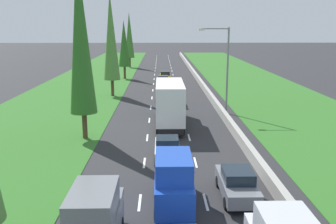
% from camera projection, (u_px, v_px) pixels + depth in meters
% --- Properties ---
extents(ground_plane, '(300.00, 300.00, 0.00)m').
position_uv_depth(ground_plane, '(164.00, 81.00, 64.11)').
color(ground_plane, '#28282B').
rests_on(ground_plane, ground).
extents(grass_verge_left, '(14.00, 140.00, 0.04)m').
position_uv_depth(grass_verge_left, '(89.00, 82.00, 63.87)').
color(grass_verge_left, '#2D6623').
rests_on(grass_verge_left, ground).
extents(grass_verge_right, '(14.00, 140.00, 0.04)m').
position_uv_depth(grass_verge_right, '(249.00, 81.00, 64.38)').
color(grass_verge_right, '#2D6623').
rests_on(grass_verge_right, ground).
extents(median_barrier, '(0.44, 120.00, 0.85)m').
position_uv_depth(median_barrier, '(198.00, 79.00, 64.13)').
color(median_barrier, '#9E9B93').
rests_on(median_barrier, ground).
extents(lane_markings, '(3.64, 116.00, 0.01)m').
position_uv_depth(lane_markings, '(164.00, 81.00, 64.11)').
color(lane_markings, white).
rests_on(lane_markings, ground).
extents(blue_van_centre_lane, '(1.96, 4.90, 2.82)m').
position_uv_depth(blue_van_centre_lane, '(173.00, 181.00, 19.52)').
color(blue_van_centre_lane, '#1E47B7').
rests_on(blue_van_centre_lane, ground).
extents(grey_sedan_right_lane, '(1.82, 4.50, 1.64)m').
position_uv_depth(grey_sedan_right_lane, '(237.00, 183.00, 20.64)').
color(grey_sedan_right_lane, slate).
rests_on(grey_sedan_right_lane, ground).
extents(white_hatchback_centre_lane, '(1.74, 3.90, 1.72)m').
position_uv_depth(white_hatchback_centre_lane, '(167.00, 149.00, 26.37)').
color(white_hatchback_centre_lane, white).
rests_on(white_hatchback_centre_lane, ground).
extents(white_box_truck_centre_lane, '(2.46, 9.40, 4.18)m').
position_uv_depth(white_box_truck_centre_lane, '(170.00, 103.00, 35.32)').
color(white_box_truck_centre_lane, black).
rests_on(white_box_truck_centre_lane, ground).
extents(silver_van_centre_lane, '(1.96, 4.90, 2.82)m').
position_uv_depth(silver_van_centre_lane, '(166.00, 92.00, 45.94)').
color(silver_van_centre_lane, silver).
rests_on(silver_van_centre_lane, ground).
extents(white_sedan_centre_lane, '(1.82, 4.50, 1.64)m').
position_uv_depth(white_sedan_centre_lane, '(165.00, 88.00, 52.47)').
color(white_sedan_centre_lane, white).
rests_on(white_sedan_centre_lane, ground).
extents(orange_hatchback_centre_lane, '(1.74, 3.90, 1.72)m').
position_uv_depth(orange_hatchback_centre_lane, '(163.00, 81.00, 58.48)').
color(orange_hatchback_centre_lane, orange).
rests_on(orange_hatchback_centre_lane, ground).
extents(grey_van_left_lane, '(1.96, 4.90, 2.82)m').
position_uv_depth(grey_van_left_lane, '(95.00, 220.00, 15.52)').
color(grey_van_left_lane, slate).
rests_on(grey_van_left_lane, ground).
extents(yellow_hatchback_centre_lane, '(1.74, 3.90, 1.72)m').
position_uv_depth(yellow_hatchback_centre_lane, '(165.00, 76.00, 64.15)').
color(yellow_hatchback_centre_lane, yellow).
rests_on(yellow_hatchback_centre_lane, ground).
extents(poplar_tree_second, '(2.17, 2.17, 14.82)m').
position_uv_depth(poplar_tree_second, '(80.00, 35.00, 29.86)').
color(poplar_tree_second, '#4C3823').
rests_on(poplar_tree_second, ground).
extents(poplar_tree_third, '(2.14, 2.14, 13.42)m').
position_uv_depth(poplar_tree_third, '(111.00, 37.00, 49.20)').
color(poplar_tree_third, '#4C3823').
rests_on(poplar_tree_third, ground).
extents(poplar_tree_fourth, '(2.05, 2.05, 10.11)m').
position_uv_depth(poplar_tree_fourth, '(124.00, 44.00, 66.00)').
color(poplar_tree_fourth, '#4C3823').
rests_on(poplar_tree_fourth, ground).
extents(poplar_tree_fifth, '(2.10, 2.10, 12.08)m').
position_uv_depth(poplar_tree_fifth, '(129.00, 35.00, 84.07)').
color(poplar_tree_fifth, '#4C3823').
rests_on(poplar_tree_fifth, ground).
extents(street_light_mast, '(3.20, 0.28, 9.00)m').
position_uv_depth(street_light_mast, '(224.00, 64.00, 39.65)').
color(street_light_mast, gray).
rests_on(street_light_mast, ground).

